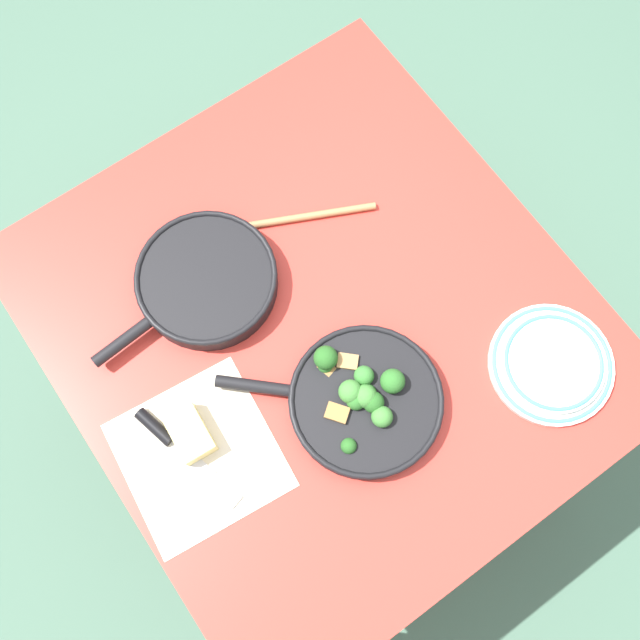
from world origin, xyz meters
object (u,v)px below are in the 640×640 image
wooden_spoon (261,224)px  cheese_block (190,433)px  dinner_plate_stack (552,363)px  skillet_broccoli (363,399)px  grater_knife (173,444)px  skillet_eggs (206,281)px

wooden_spoon → cheese_block: cheese_block is taller
cheese_block → dinner_plate_stack: (0.29, 0.64, -0.01)m
skillet_broccoli → dinner_plate_stack: 0.38m
grater_knife → dinner_plate_stack: size_ratio=1.04×
skillet_eggs → skillet_broccoli: bearing=102.6°
wooden_spoon → skillet_eggs: bearing=42.3°
cheese_block → grater_knife: bearing=-98.1°
skillet_broccoli → grater_knife: skillet_broccoli is taller
skillet_broccoli → wooden_spoon: (-0.42, 0.05, -0.02)m
grater_knife → dinner_plate_stack: bearing=52.9°
skillet_eggs → dinner_plate_stack: bearing=126.6°
skillet_broccoli → grater_knife: 0.37m
skillet_eggs → grater_knife: 0.32m
wooden_spoon → cheese_block: bearing=64.8°
skillet_eggs → wooden_spoon: (-0.05, 0.16, -0.02)m
grater_knife → cheese_block: (0.01, 0.04, 0.01)m
skillet_broccoli → dinner_plate_stack: size_ratio=1.50×
skillet_broccoli → cheese_block: size_ratio=3.51×
cheese_block → dinner_plate_stack: bearing=65.9°
skillet_eggs → wooden_spoon: size_ratio=1.11×
skillet_broccoli → wooden_spoon: size_ratio=1.00×
wooden_spoon → grater_knife: (0.28, -0.39, 0.00)m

